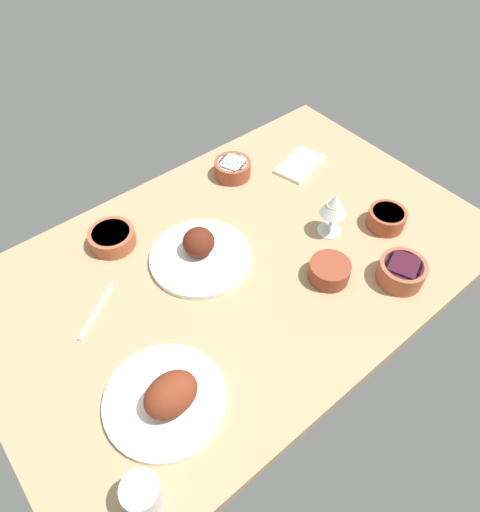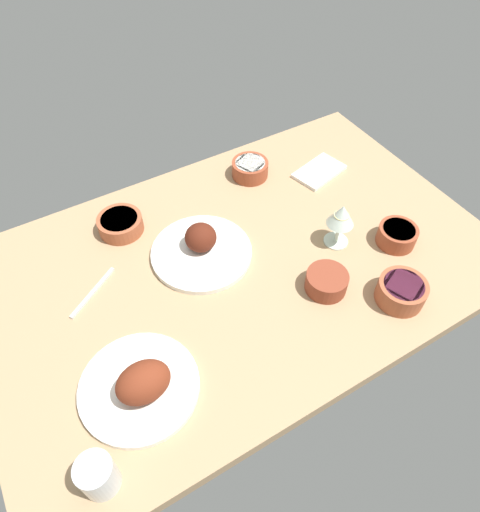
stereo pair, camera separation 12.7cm
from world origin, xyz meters
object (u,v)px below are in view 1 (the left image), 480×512
bowl_soup (112,237)px  folded_napkin (300,165)px  water_tumbler (143,496)px  fork_loose (97,311)px  bowl_cream (233,168)px  plate_near_viewer (200,252)px  bowl_pasta (329,270)px  bowl_onions (402,271)px  bowl_sauce (387,218)px  plate_far_side (168,397)px  wine_glass (334,207)px

bowl_soup → folded_napkin: bearing=-7.4°
water_tumbler → fork_loose: size_ratio=0.52×
bowl_cream → plate_near_viewer: bearing=-143.0°
bowl_pasta → bowl_onions: bearing=-41.1°
water_tumbler → folded_napkin: 109.09cm
fork_loose → bowl_soup: bearing=16.5°
plate_near_viewer → bowl_sauce: (49.82, -24.43, 0.72)cm
folded_napkin → fork_loose: 81.25cm
water_tumbler → folded_napkin: (94.23, 54.83, -3.95)cm
bowl_pasta → folded_napkin: size_ratio=0.66×
bowl_onions → bowl_soup: bearing=131.4°
water_tumbler → plate_near_viewer: bearing=44.2°
plate_far_side → fork_loose: size_ratio=1.54×
bowl_pasta → wine_glass: 18.68cm
plate_near_viewer → fork_loose: bearing=176.1°
bowl_onions → water_tumbler: bearing=-177.6°
plate_near_viewer → bowl_soup: plate_near_viewer is taller
bowl_pasta → folded_napkin: (27.20, 38.95, -2.31)cm
bowl_onions → fork_loose: size_ratio=0.71×
plate_near_viewer → plate_far_side: bearing=-135.5°
water_tumbler → fork_loose: bearing=73.4°
bowl_pasta → folded_napkin: bowl_pasta is taller
bowl_soup → water_tumbler: size_ratio=1.42×
plate_far_side → folded_napkin: bearing=27.3°
folded_napkin → bowl_cream: bearing=152.6°
plate_far_side → plate_near_viewer: bearing=44.5°
bowl_onions → plate_near_viewer: bearing=132.7°
plate_near_viewer → bowl_pasta: size_ratio=2.56×
bowl_cream → fork_loose: bowl_cream is taller
wine_glass → water_tumbler: 84.58cm
bowl_sauce → bowl_cream: same height
plate_near_viewer → bowl_pasta: plate_near_viewer is taller
bowl_soup → plate_near_viewer: bearing=-51.2°
bowl_pasta → fork_loose: 61.20cm
bowl_pasta → plate_far_side: bearing=-177.6°
plate_far_side → fork_loose: plate_far_side is taller
wine_glass → plate_near_viewer: bearing=156.0°
bowl_soup → water_tumbler: (-28.42, -63.32, 1.91)cm
wine_glass → folded_napkin: size_ratio=0.84×
bowl_sauce → bowl_pasta: (-27.30, -3.02, -0.05)cm
folded_napkin → bowl_soup: bearing=172.6°
bowl_onions → fork_loose: (-67.76, 42.01, -2.91)cm
bowl_onions → water_tumbler: water_tumbler is taller
folded_napkin → fork_loose: size_ratio=0.95×
plate_far_side → bowl_pasta: 52.78cm
bowl_pasta → fork_loose: (-53.51, 29.58, -2.51)cm
bowl_sauce → bowl_cream: size_ratio=0.94×
bowl_soup → wine_glass: size_ratio=0.93×
plate_near_viewer → water_tumbler: 62.17cm
bowl_sauce → plate_far_side: bearing=-176.3°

